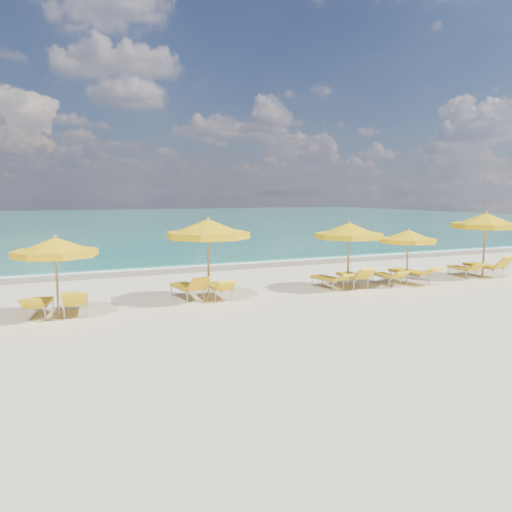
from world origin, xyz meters
name	(u,v)px	position (x,y,z in m)	size (l,w,h in m)	color
ground_plane	(275,299)	(0.00, 0.00, 0.00)	(120.00, 120.00, 0.00)	beige
ocean	(100,221)	(0.00, 48.00, 0.00)	(120.00, 80.00, 0.30)	#136F58
wet_sand_band	(204,267)	(0.00, 7.40, 0.00)	(120.00, 2.60, 0.01)	tan
foam_line	(199,265)	(0.00, 8.20, 0.00)	(120.00, 1.20, 0.03)	white
whitecap_near	(54,251)	(-6.00, 17.00, 0.00)	(14.00, 0.36, 0.05)	white
whitecap_far	(236,234)	(8.00, 24.00, 0.00)	(18.00, 0.30, 0.05)	white
umbrella_2	(55,248)	(-6.36, 0.06, 1.91)	(2.46, 2.46, 2.24)	#9C804E
umbrella_3	(208,229)	(-2.00, 0.56, 2.22)	(3.23, 3.23, 2.61)	#9C804E
umbrella_4	(349,231)	(3.03, 0.45, 2.03)	(2.89, 2.89, 2.38)	#9C804E
umbrella_5	(408,237)	(5.40, 0.23, 1.77)	(2.60, 2.60, 2.07)	#9C804E
umbrella_6	(486,221)	(9.29, 0.35, 2.23)	(3.01, 3.01, 2.62)	#9C804E
lounger_2_left	(39,308)	(-6.84, 0.64, 0.21)	(0.89, 1.79, 0.70)	#A5A8AD
lounger_2_right	(76,306)	(-5.89, 0.50, 0.22)	(0.82, 1.85, 0.82)	#A5A8AD
lounger_3_left	(188,292)	(-2.51, 1.15, 0.23)	(0.88, 1.89, 0.86)	#A5A8AD
lounger_3_right	(219,291)	(-1.54, 0.92, 0.22)	(0.72, 1.83, 0.74)	#A5A8AD
lounger_4_left	(328,282)	(2.54, 0.93, 0.20)	(0.86, 1.76, 0.64)	#A5A8AD
lounger_4_right	(353,280)	(3.50, 0.83, 0.23)	(0.79, 1.90, 0.83)	#A5A8AD
lounger_5_left	(387,279)	(4.86, 0.64, 0.20)	(0.66, 1.68, 0.64)	#A5A8AD
lounger_5_right	(411,276)	(5.89, 0.58, 0.24)	(0.96, 2.14, 0.75)	#A5A8AD
lounger_6_left	(463,272)	(8.78, 0.86, 0.20)	(0.74, 1.70, 0.68)	#A5A8AD
lounger_6_right	(485,270)	(9.69, 0.62, 0.25)	(0.77, 1.98, 0.96)	#A5A8AD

